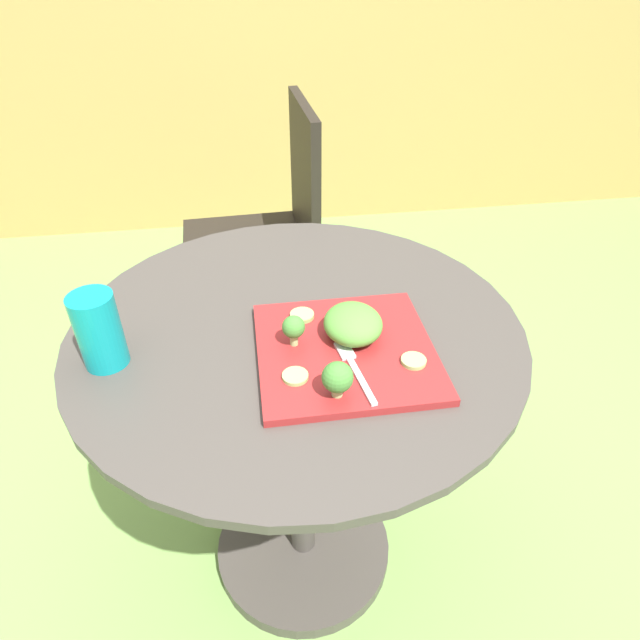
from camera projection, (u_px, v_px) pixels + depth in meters
ground_plane at (304, 550)px, 1.42m from camera, size 12.00×12.00×0.00m
bamboo_fence at (251, 91)px, 2.62m from camera, size 8.00×0.08×1.35m
patio_table at (300, 435)px, 1.16m from camera, size 0.82×0.82×0.75m
patio_chair at (273, 220)px, 1.82m from camera, size 0.46×0.46×0.90m
salad_plate at (346, 351)px, 0.91m from camera, size 0.29×0.29×0.01m
drinking_glass at (100, 334)px, 0.86m from camera, size 0.07×0.07×0.13m
fork at (353, 365)px, 0.87m from camera, size 0.04×0.15×0.00m
lettuce_mound at (353, 324)px, 0.91m from camera, size 0.10×0.11×0.05m
broccoli_floret_0 at (338, 378)px, 0.80m from camera, size 0.05×0.05×0.06m
broccoli_floret_1 at (294, 328)px, 0.89m from camera, size 0.04×0.04×0.06m
cucumber_slice_0 at (414, 361)px, 0.87m from camera, size 0.04×0.04×0.01m
cucumber_slice_1 at (302, 315)px, 0.97m from camera, size 0.04×0.04×0.01m
cucumber_slice_2 at (295, 376)px, 0.84m from camera, size 0.04×0.04×0.01m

